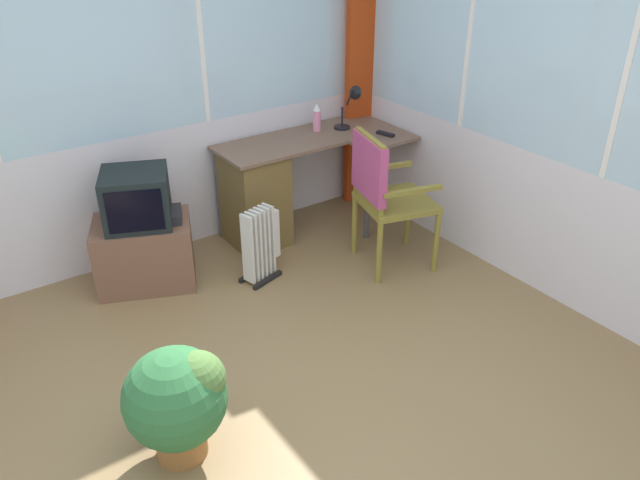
{
  "coord_description": "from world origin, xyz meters",
  "views": [
    {
      "loc": [
        -1.16,
        -1.82,
        2.38
      ],
      "look_at": [
        0.66,
        0.78,
        0.63
      ],
      "focal_mm": 35.16,
      "sensor_mm": 36.0,
      "label": 1
    }
  ],
  "objects_px": {
    "space_heater": "(261,243)",
    "potted_plant": "(178,398)",
    "wooden_armchair": "(381,186)",
    "desk_lamp": "(354,101)",
    "spray_bottle": "(317,118)",
    "desk": "(264,191)",
    "tv_remote": "(385,134)",
    "tv_on_stand": "(143,236)"
  },
  "relations": [
    {
      "from": "desk",
      "to": "tv_remote",
      "type": "height_order",
      "value": "tv_remote"
    },
    {
      "from": "tv_remote",
      "to": "spray_bottle",
      "type": "distance_m",
      "value": 0.55
    },
    {
      "from": "spray_bottle",
      "to": "tv_on_stand",
      "type": "xyz_separation_m",
      "value": [
        -1.55,
        -0.17,
        -0.49
      ]
    },
    {
      "from": "desk_lamp",
      "to": "potted_plant",
      "type": "xyz_separation_m",
      "value": [
        -2.26,
        -1.61,
        -0.63
      ]
    },
    {
      "from": "wooden_armchair",
      "to": "tv_remote",
      "type": "bearing_deg",
      "value": 47.52
    },
    {
      "from": "desk",
      "to": "desk_lamp",
      "type": "height_order",
      "value": "desk_lamp"
    },
    {
      "from": "spray_bottle",
      "to": "tv_on_stand",
      "type": "distance_m",
      "value": 1.63
    },
    {
      "from": "tv_remote",
      "to": "potted_plant",
      "type": "xyz_separation_m",
      "value": [
        -2.36,
        -1.34,
        -0.42
      ]
    },
    {
      "from": "space_heater",
      "to": "tv_on_stand",
      "type": "bearing_deg",
      "value": 149.52
    },
    {
      "from": "wooden_armchair",
      "to": "potted_plant",
      "type": "relative_size",
      "value": 1.68
    },
    {
      "from": "desk",
      "to": "space_heater",
      "type": "distance_m",
      "value": 0.6
    },
    {
      "from": "desk",
      "to": "tv_remote",
      "type": "distance_m",
      "value": 1.04
    },
    {
      "from": "tv_remote",
      "to": "spray_bottle",
      "type": "relative_size",
      "value": 0.69
    },
    {
      "from": "wooden_armchair",
      "to": "desk_lamp",
      "type": "bearing_deg",
      "value": 64.86
    },
    {
      "from": "tv_remote",
      "to": "wooden_armchair",
      "type": "relative_size",
      "value": 0.15
    },
    {
      "from": "desk_lamp",
      "to": "wooden_armchair",
      "type": "relative_size",
      "value": 0.34
    },
    {
      "from": "desk_lamp",
      "to": "potted_plant",
      "type": "height_order",
      "value": "desk_lamp"
    },
    {
      "from": "tv_remote",
      "to": "space_heater",
      "type": "bearing_deg",
      "value": 174.12
    },
    {
      "from": "tv_remote",
      "to": "potted_plant",
      "type": "bearing_deg",
      "value": -164.55
    },
    {
      "from": "desk_lamp",
      "to": "space_heater",
      "type": "height_order",
      "value": "desk_lamp"
    },
    {
      "from": "tv_on_stand",
      "to": "tv_remote",
      "type": "bearing_deg",
      "value": -6.58
    },
    {
      "from": "desk_lamp",
      "to": "spray_bottle",
      "type": "relative_size",
      "value": 1.59
    },
    {
      "from": "potted_plant",
      "to": "wooden_armchair",
      "type": "bearing_deg",
      "value": 23.7
    },
    {
      "from": "tv_remote",
      "to": "wooden_armchair",
      "type": "bearing_deg",
      "value": -146.67
    },
    {
      "from": "space_heater",
      "to": "potted_plant",
      "type": "height_order",
      "value": "potted_plant"
    },
    {
      "from": "spray_bottle",
      "to": "potted_plant",
      "type": "height_order",
      "value": "spray_bottle"
    },
    {
      "from": "desk",
      "to": "potted_plant",
      "type": "bearing_deg",
      "value": -130.97
    },
    {
      "from": "space_heater",
      "to": "desk",
      "type": "bearing_deg",
      "value": 57.41
    },
    {
      "from": "tv_remote",
      "to": "tv_on_stand",
      "type": "relative_size",
      "value": 0.18
    },
    {
      "from": "wooden_armchair",
      "to": "space_heater",
      "type": "height_order",
      "value": "wooden_armchair"
    },
    {
      "from": "wooden_armchair",
      "to": "tv_on_stand",
      "type": "xyz_separation_m",
      "value": [
        -1.45,
        0.73,
        -0.26
      ]
    },
    {
      "from": "tv_on_stand",
      "to": "potted_plant",
      "type": "relative_size",
      "value": 1.4
    },
    {
      "from": "wooden_armchair",
      "to": "potted_plant",
      "type": "bearing_deg",
      "value": -156.3
    },
    {
      "from": "desk_lamp",
      "to": "tv_on_stand",
      "type": "relative_size",
      "value": 0.41
    },
    {
      "from": "desk_lamp",
      "to": "potted_plant",
      "type": "distance_m",
      "value": 2.84
    },
    {
      "from": "desk_lamp",
      "to": "tv_remote",
      "type": "bearing_deg",
      "value": -69.27
    },
    {
      "from": "spray_bottle",
      "to": "desk",
      "type": "bearing_deg",
      "value": -171.15
    },
    {
      "from": "spray_bottle",
      "to": "space_heater",
      "type": "distance_m",
      "value": 1.19
    },
    {
      "from": "tv_remote",
      "to": "spray_bottle",
      "type": "bearing_deg",
      "value": 119.1
    },
    {
      "from": "tv_on_stand",
      "to": "potted_plant",
      "type": "distance_m",
      "value": 1.62
    },
    {
      "from": "desk",
      "to": "wooden_armchair",
      "type": "xyz_separation_m",
      "value": [
        0.46,
        -0.82,
        0.22
      ]
    },
    {
      "from": "desk",
      "to": "spray_bottle",
      "type": "relative_size",
      "value": 6.66
    }
  ]
}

